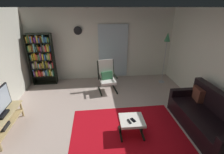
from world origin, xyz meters
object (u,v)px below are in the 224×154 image
at_px(ottoman, 132,122).
at_px(tv_stand, 3,122).
at_px(floor_lamp_by_shelf, 167,42).
at_px(bookshelf_near_tv, 42,58).
at_px(cell_phone, 133,120).
at_px(lounge_armchair, 107,75).
at_px(wall_clock, 78,31).
at_px(tv_remote, 129,121).
at_px(leather_sofa, 208,118).

bearing_deg(ottoman, tv_stand, 172.45).
relative_size(ottoman, floor_lamp_by_shelf, 0.29).
bearing_deg(floor_lamp_by_shelf, bookshelf_near_tv, 174.41).
height_order(bookshelf_near_tv, cell_phone, bookshelf_near_tv).
height_order(lounge_armchair, wall_clock, wall_clock).
xyz_separation_m(bookshelf_near_tv, wall_clock, (1.30, 0.22, 0.88)).
distance_m(lounge_armchair, cell_phone, 2.22).
xyz_separation_m(lounge_armchair, tv_remote, (0.28, -2.22, -0.12)).
relative_size(leather_sofa, tv_remote, 13.00).
distance_m(lounge_armchair, floor_lamp_by_shelf, 2.34).
relative_size(tv_stand, wall_clock, 4.15).
bearing_deg(wall_clock, tv_stand, -118.92).
relative_size(ottoman, wall_clock, 1.84).
bearing_deg(tv_remote, tv_stand, 158.10).
distance_m(leather_sofa, wall_clock, 4.65).
xyz_separation_m(ottoman, wall_clock, (-1.27, 3.14, 1.52)).
bearing_deg(leather_sofa, floor_lamp_by_shelf, 89.67).
height_order(lounge_armchair, floor_lamp_by_shelf, floor_lamp_by_shelf).
bearing_deg(tv_stand, bookshelf_near_tv, 84.87).
relative_size(leather_sofa, cell_phone, 13.38).
bearing_deg(wall_clock, bookshelf_near_tv, -170.35).
bearing_deg(wall_clock, cell_phone, -68.00).
xyz_separation_m(ottoman, tv_remote, (-0.07, -0.08, 0.08)).
xyz_separation_m(tv_stand, lounge_armchair, (2.45, 1.78, 0.24)).
bearing_deg(lounge_armchair, ottoman, -80.62).
distance_m(bookshelf_near_tv, wall_clock, 1.58).
distance_m(ottoman, wall_clock, 3.71).
relative_size(floor_lamp_by_shelf, wall_clock, 6.30).
height_order(leather_sofa, lounge_armchair, lounge_armchair).
bearing_deg(lounge_armchair, wall_clock, 132.51).
relative_size(leather_sofa, floor_lamp_by_shelf, 1.03).
height_order(ottoman, cell_phone, cell_phone).
bearing_deg(tv_remote, ottoman, 33.11).
height_order(cell_phone, wall_clock, wall_clock).
relative_size(bookshelf_near_tv, ottoman, 3.39).
height_order(lounge_armchair, cell_phone, lounge_armchair).
height_order(tv_remote, cell_phone, tv_remote).
height_order(leather_sofa, ottoman, leather_sofa).
height_order(leather_sofa, floor_lamp_by_shelf, floor_lamp_by_shelf).
distance_m(cell_phone, floor_lamp_by_shelf, 3.26).
height_order(ottoman, tv_remote, tv_remote).
bearing_deg(floor_lamp_by_shelf, tv_remote, -125.28).
xyz_separation_m(tv_stand, ottoman, (2.80, -0.37, 0.04)).
bearing_deg(tv_remote, floor_lamp_by_shelf, 42.12).
relative_size(cell_phone, wall_clock, 0.48).
relative_size(tv_stand, ottoman, 2.25).
xyz_separation_m(cell_phone, floor_lamp_by_shelf, (1.73, 2.54, 1.10)).
relative_size(tv_stand, floor_lamp_by_shelf, 0.66).
distance_m(tv_stand, lounge_armchair, 3.03).
bearing_deg(ottoman, wall_clock, 111.97).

